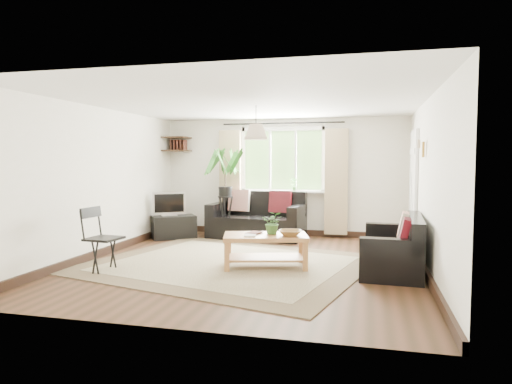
% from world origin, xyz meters
% --- Properties ---
extents(floor, '(5.50, 5.50, 0.00)m').
position_xyz_m(floor, '(0.00, 0.00, 0.00)').
color(floor, '#301E10').
rests_on(floor, ground).
extents(ceiling, '(5.50, 5.50, 0.00)m').
position_xyz_m(ceiling, '(0.00, 0.00, 2.40)').
color(ceiling, white).
rests_on(ceiling, floor).
extents(wall_back, '(5.00, 0.02, 2.40)m').
position_xyz_m(wall_back, '(0.00, 2.75, 1.20)').
color(wall_back, white).
rests_on(wall_back, floor).
extents(wall_front, '(5.00, 0.02, 2.40)m').
position_xyz_m(wall_front, '(0.00, -2.75, 1.20)').
color(wall_front, white).
rests_on(wall_front, floor).
extents(wall_left, '(0.02, 5.50, 2.40)m').
position_xyz_m(wall_left, '(-2.50, 0.00, 1.20)').
color(wall_left, white).
rests_on(wall_left, floor).
extents(wall_right, '(0.02, 5.50, 2.40)m').
position_xyz_m(wall_right, '(2.50, 0.00, 1.20)').
color(wall_right, white).
rests_on(wall_right, floor).
extents(rug, '(4.59, 4.19, 0.02)m').
position_xyz_m(rug, '(-0.30, -0.14, 0.01)').
color(rug, beige).
rests_on(rug, floor).
extents(window, '(2.50, 0.16, 2.16)m').
position_xyz_m(window, '(0.00, 2.71, 1.55)').
color(window, white).
rests_on(window, wall_back).
extents(door, '(0.06, 0.96, 2.06)m').
position_xyz_m(door, '(2.47, 1.70, 1.00)').
color(door, silver).
rests_on(door, wall_right).
extents(corner_shelf, '(0.50, 0.50, 0.34)m').
position_xyz_m(corner_shelf, '(-2.25, 2.50, 1.89)').
color(corner_shelf, black).
rests_on(corner_shelf, wall_back).
extents(pendant_lamp, '(0.36, 0.36, 0.54)m').
position_xyz_m(pendant_lamp, '(0.00, 0.40, 2.05)').
color(pendant_lamp, beige).
rests_on(pendant_lamp, ceiling).
extents(wall_sconce, '(0.12, 0.12, 0.28)m').
position_xyz_m(wall_sconce, '(2.43, 0.30, 1.74)').
color(wall_sconce, beige).
rests_on(wall_sconce, wall_right).
extents(sofa_back, '(1.92, 1.07, 0.87)m').
position_xyz_m(sofa_back, '(-0.43, 2.23, 0.44)').
color(sofa_back, black).
rests_on(sofa_back, floor).
extents(sofa_right, '(1.61, 0.87, 0.74)m').
position_xyz_m(sofa_right, '(2.05, 0.02, 0.37)').
color(sofa_right, black).
rests_on(sofa_right, floor).
extents(coffee_table, '(1.31, 0.92, 0.48)m').
position_xyz_m(coffee_table, '(0.29, -0.22, 0.24)').
color(coffee_table, olive).
rests_on(coffee_table, floor).
extents(table_plant, '(0.32, 0.28, 0.33)m').
position_xyz_m(table_plant, '(0.38, -0.14, 0.65)').
color(table_plant, '#356327').
rests_on(table_plant, coffee_table).
extents(bowl, '(0.37, 0.37, 0.08)m').
position_xyz_m(bowl, '(0.65, -0.24, 0.52)').
color(bowl, brown).
rests_on(bowl, coffee_table).
extents(book_a, '(0.20, 0.25, 0.02)m').
position_xyz_m(book_a, '(0.03, -0.40, 0.49)').
color(book_a, silver).
rests_on(book_a, coffee_table).
extents(book_b, '(0.23, 0.28, 0.02)m').
position_xyz_m(book_b, '(0.03, -0.15, 0.50)').
color(book_b, '#562A22').
rests_on(book_b, coffee_table).
extents(tv_stand, '(0.96, 0.86, 0.45)m').
position_xyz_m(tv_stand, '(-2.02, 1.79, 0.22)').
color(tv_stand, black).
rests_on(tv_stand, floor).
extents(tv, '(0.65, 0.54, 0.49)m').
position_xyz_m(tv, '(-2.12, 1.79, 0.70)').
color(tv, '#A5A5AA').
rests_on(tv, tv_stand).
extents(palm_stand, '(0.80, 0.80, 1.80)m').
position_xyz_m(palm_stand, '(-1.06, 2.15, 0.90)').
color(palm_stand, black).
rests_on(palm_stand, floor).
extents(folding_chair, '(0.51, 0.51, 0.90)m').
position_xyz_m(folding_chair, '(-1.84, -0.97, 0.45)').
color(folding_chair, black).
rests_on(folding_chair, floor).
extents(sill_plant, '(0.14, 0.10, 0.27)m').
position_xyz_m(sill_plant, '(0.25, 2.63, 1.06)').
color(sill_plant, '#2D6023').
rests_on(sill_plant, window).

